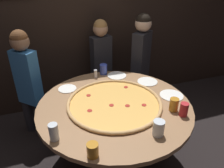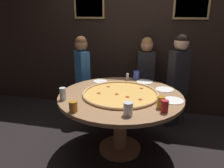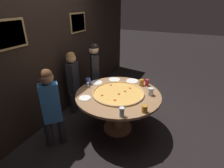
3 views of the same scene
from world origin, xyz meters
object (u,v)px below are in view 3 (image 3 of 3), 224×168
object	(u,v)px
giant_pizza	(118,93)
drink_cup_centre_back	(88,81)
dining_table	(118,101)
drink_cup_beside_pizza	(122,112)
diner_side_right	(95,71)
white_plate_beside_cup	(85,98)
white_plate_near_front	(114,80)
diner_centre_back	(51,105)
drink_cup_near_left	(151,92)
drink_cup_far_left	(141,83)
diner_far_left	(73,79)
white_plate_far_back	(132,81)
drink_cup_by_shaker	(147,83)
drink_cup_far_right	(145,109)
condiment_shaker	(88,85)
white_plate_left_side	(97,82)

from	to	relation	value
giant_pizza	drink_cup_centre_back	distance (m)	0.66
dining_table	giant_pizza	distance (m)	0.16
drink_cup_beside_pizza	diner_side_right	world-z (taller)	diner_side_right
white_plate_beside_cup	dining_table	bearing A→B (deg)	-48.65
white_plate_near_front	diner_centre_back	distance (m)	1.35
drink_cup_near_left	drink_cup_far_left	bearing A→B (deg)	39.50
giant_pizza	diner_far_left	world-z (taller)	diner_far_left
drink_cup_beside_pizza	diner_far_left	world-z (taller)	diner_far_left
giant_pizza	drink_cup_beside_pizza	distance (m)	0.66
drink_cup_centre_back	white_plate_far_back	xyz separation A→B (m)	(0.49, -0.70, -0.06)
giant_pizza	drink_cup_by_shaker	size ratio (longest dim) A/B	7.27
drink_cup_far_right	condiment_shaker	size ratio (longest dim) A/B	1.07
white_plate_beside_cup	diner_side_right	distance (m)	1.14
drink_cup_centre_back	white_plate_beside_cup	world-z (taller)	drink_cup_centre_back
condiment_shaker	giant_pizza	bearing A→B (deg)	-87.97
white_plate_beside_cup	condiment_shaker	distance (m)	0.39
white_plate_left_side	drink_cup_far_right	bearing A→B (deg)	-117.78
drink_cup_beside_pizza	white_plate_beside_cup	bearing A→B (deg)	74.05
drink_cup_beside_pizza	diner_far_left	xyz separation A→B (m)	(0.77, 1.37, -0.08)
drink_cup_centre_back	diner_side_right	xyz separation A→B (m)	(0.59, 0.20, -0.02)
white_plate_near_front	diner_far_left	distance (m)	0.84
diner_far_left	drink_cup_beside_pizza	bearing A→B (deg)	50.56
condiment_shaker	diner_far_left	size ratio (longest dim) A/B	0.08
drink_cup_far_right	condiment_shaker	world-z (taller)	drink_cup_far_right
condiment_shaker	drink_cup_far_right	bearing A→B (deg)	-106.25
white_plate_left_side	white_plate_beside_cup	xyz separation A→B (m)	(-0.60, -0.12, 0.00)
diner_centre_back	drink_cup_beside_pizza	bearing A→B (deg)	144.71
drink_cup_beside_pizza	diner_centre_back	world-z (taller)	diner_centre_back
white_plate_left_side	diner_side_right	bearing A→B (deg)	33.51
white_plate_beside_cup	diner_side_right	world-z (taller)	diner_side_right
dining_table	drink_cup_centre_back	distance (m)	0.69
white_plate_far_back	diner_centre_back	xyz separation A→B (m)	(-1.36, 0.82, 0.00)
drink_cup_far_right	white_plate_left_side	distance (m)	1.24
giant_pizza	drink_cup_centre_back	xyz separation A→B (m)	(0.09, 0.65, 0.05)
drink_cup_far_left	drink_cup_by_shaker	size ratio (longest dim) A/B	0.98
white_plate_far_back	white_plate_beside_cup	bearing A→B (deg)	153.76
diner_side_right	diner_far_left	xyz separation A→B (m)	(-0.49, 0.22, -0.05)
giant_pizza	drink_cup_far_right	bearing A→B (deg)	-122.64
drink_cup_by_shaker	white_plate_beside_cup	bearing A→B (deg)	138.08
drink_cup_far_left	diner_side_right	size ratio (longest dim) A/B	0.09
drink_cup_near_left	white_plate_far_back	distance (m)	0.62
giant_pizza	white_plate_left_side	xyz separation A→B (m)	(0.23, 0.55, -0.01)
white_plate_far_back	drink_cup_near_left	bearing A→B (deg)	-132.07
drink_cup_far_right	condiment_shaker	bearing A→B (deg)	73.75
drink_cup_far_left	white_plate_near_front	size ratio (longest dim) A/B	0.54
diner_centre_back	diner_side_right	bearing A→B (deg)	-132.16
giant_pizza	white_plate_left_side	distance (m)	0.59
condiment_shaker	diner_side_right	bearing A→B (deg)	20.54
white_plate_left_side	diner_centre_back	world-z (taller)	diner_centre_back
drink_cup_beside_pizza	drink_cup_near_left	bearing A→B (deg)	-15.50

